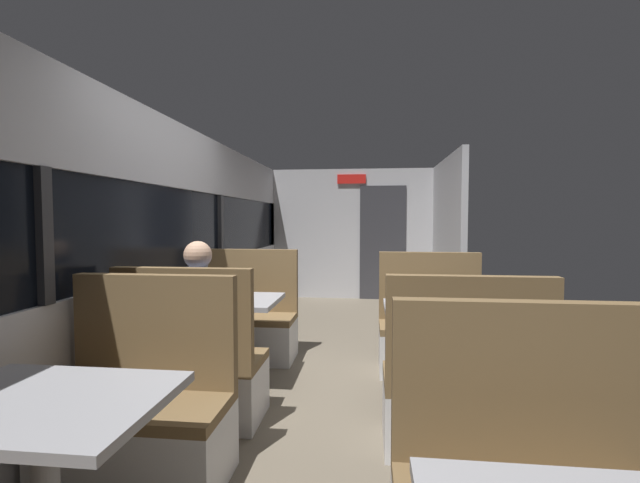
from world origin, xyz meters
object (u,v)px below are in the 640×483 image
(bench_mid_window_facing_end, at_px, (193,375))
(dining_table_rear_aisle, at_px, (444,321))
(bench_rear_aisle_facing_entry, at_px, (431,337))
(bench_mid_window_facing_entry, at_px, (249,326))
(dining_table_near_window, at_px, (44,425))
(dining_table_mid_window, at_px, (226,310))
(seated_passenger, at_px, (197,342))
(bench_rear_aisle_facing_end, at_px, (463,398))
(coffee_cup_primary, at_px, (198,294))
(coffee_cup_secondary, at_px, (457,303))
(bench_near_window_facing_entry, at_px, (142,420))

(bench_mid_window_facing_end, height_order, dining_table_rear_aisle, bench_mid_window_facing_end)
(bench_rear_aisle_facing_entry, bearing_deg, bench_mid_window_facing_entry, 173.62)
(dining_table_near_window, xyz_separation_m, dining_table_mid_window, (0.00, 2.09, 0.00))
(dining_table_near_window, distance_m, seated_passenger, 1.47)
(bench_rear_aisle_facing_end, bearing_deg, bench_rear_aisle_facing_entry, 90.00)
(dining_table_near_window, height_order, coffee_cup_primary, coffee_cup_primary)
(coffee_cup_secondary, bearing_deg, dining_table_mid_window, 173.33)
(bench_mid_window_facing_entry, relative_size, coffee_cup_primary, 12.22)
(bench_rear_aisle_facing_end, distance_m, coffee_cup_secondary, 0.82)
(bench_rear_aisle_facing_entry, xyz_separation_m, coffee_cup_primary, (-2.01, -0.55, 0.46))
(coffee_cup_primary, bearing_deg, bench_rear_aisle_facing_end, -22.88)
(bench_near_window_facing_entry, height_order, bench_mid_window_facing_entry, same)
(bench_mid_window_facing_end, height_order, bench_rear_aisle_facing_end, same)
(bench_rear_aisle_facing_end, height_order, bench_rear_aisle_facing_entry, same)
(bench_near_window_facing_entry, distance_m, bench_rear_aisle_facing_entry, 2.61)
(dining_table_near_window, distance_m, coffee_cup_primary, 2.06)
(dining_table_rear_aisle, bearing_deg, seated_passenger, -166.58)
(dining_table_near_window, xyz_separation_m, bench_near_window_facing_entry, (0.00, 0.70, -0.31))
(dining_table_mid_window, bearing_deg, bench_mid_window_facing_end, -90.00)
(bench_near_window_facing_entry, relative_size, bench_mid_window_facing_entry, 1.00)
(dining_table_rear_aisle, xyz_separation_m, coffee_cup_secondary, (0.09, -0.02, 0.15))
(bench_rear_aisle_facing_entry, relative_size, coffee_cup_secondary, 12.22)
(bench_rear_aisle_facing_end, bearing_deg, bench_mid_window_facing_end, 173.62)
(bench_mid_window_facing_entry, relative_size, dining_table_rear_aisle, 1.22)
(bench_rear_aisle_facing_end, height_order, seated_passenger, seated_passenger)
(dining_table_rear_aisle, xyz_separation_m, bench_rear_aisle_facing_end, (0.00, -0.70, -0.31))
(bench_mid_window_facing_end, height_order, coffee_cup_primary, bench_mid_window_facing_end)
(dining_table_near_window, xyz_separation_m, bench_mid_window_facing_entry, (0.00, 2.79, -0.31))
(dining_table_rear_aisle, height_order, bench_rear_aisle_facing_end, bench_rear_aisle_facing_end)
(seated_passenger, bearing_deg, bench_mid_window_facing_end, -90.00)
(dining_table_near_window, relative_size, coffee_cup_primary, 10.00)
(bench_rear_aisle_facing_entry, distance_m, seated_passenger, 2.13)
(dining_table_near_window, height_order, bench_rear_aisle_facing_end, bench_rear_aisle_facing_end)
(dining_table_rear_aisle, distance_m, coffee_cup_secondary, 0.17)
(bench_near_window_facing_entry, height_order, bench_rear_aisle_facing_end, same)
(bench_near_window_facing_entry, xyz_separation_m, dining_table_rear_aisle, (1.79, 1.19, 0.31))
(dining_table_mid_window, relative_size, seated_passenger, 0.71)
(bench_rear_aisle_facing_entry, relative_size, seated_passenger, 0.87)
(bench_mid_window_facing_entry, relative_size, seated_passenger, 0.87)
(seated_passenger, bearing_deg, dining_table_rear_aisle, 13.42)
(bench_mid_window_facing_entry, bearing_deg, bench_mid_window_facing_end, -90.00)
(bench_near_window_facing_entry, relative_size, bench_rear_aisle_facing_entry, 1.00)
(dining_table_rear_aisle, height_order, coffee_cup_secondary, coffee_cup_secondary)
(bench_near_window_facing_entry, xyz_separation_m, bench_mid_window_facing_entry, (0.00, 2.09, 0.00))
(bench_mid_window_facing_entry, bearing_deg, bench_rear_aisle_facing_entry, -6.38)
(seated_passenger, bearing_deg, coffee_cup_secondary, 12.21)
(dining_table_rear_aisle, relative_size, seated_passenger, 0.71)
(bench_rear_aisle_facing_entry, distance_m, coffee_cup_secondary, 0.86)
(dining_table_rear_aisle, relative_size, bench_rear_aisle_facing_entry, 0.82)
(bench_near_window_facing_entry, xyz_separation_m, bench_rear_aisle_facing_end, (1.79, 0.50, 0.00))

